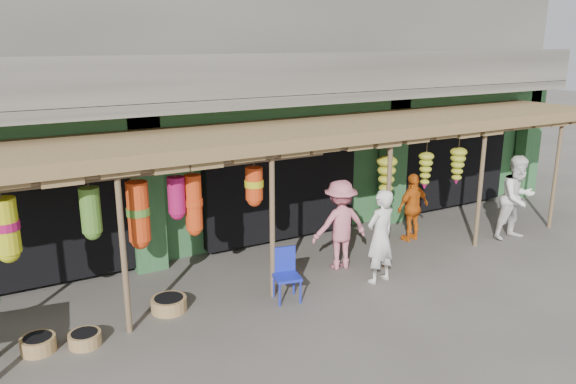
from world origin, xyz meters
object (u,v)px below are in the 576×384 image
blue_chair (285,271)px  person_shopper (340,225)px  person_right (517,198)px  person_vendor (413,207)px  person_front (380,236)px

blue_chair → person_shopper: person_shopper is taller
blue_chair → person_shopper: (1.59, 0.67, 0.38)m
blue_chair → person_right: (5.95, 0.08, 0.45)m
person_vendor → person_front: bearing=29.7°
person_vendor → person_shopper: bearing=7.3°
blue_chair → person_front: person_front is taller
person_front → person_right: 4.11m
blue_chair → person_vendor: size_ratio=0.59×
person_front → blue_chair: bearing=-16.5°
person_front → person_right: size_ratio=0.92×
person_front → person_shopper: size_ratio=1.00×
blue_chair → person_vendor: bearing=28.6°
person_vendor → blue_chair: bearing=11.8°
person_right → person_vendor: 2.33m
person_vendor → person_shopper: person_shopper is taller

